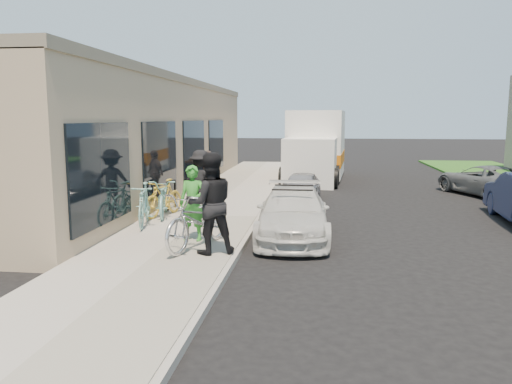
{
  "coord_description": "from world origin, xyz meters",
  "views": [
    {
      "loc": [
        1.18,
        -10.19,
        2.8
      ],
      "look_at": [
        -0.32,
        1.47,
        1.05
      ],
      "focal_mm": 35.0,
      "sensor_mm": 36.0,
      "label": 1
    }
  ],
  "objects": [
    {
      "name": "tandem_bike",
      "position": [
        -1.26,
        -0.4,
        0.74
      ],
      "size": [
        1.46,
        2.36,
        1.17
      ],
      "primitive_type": "imported",
      "rotation": [
        0.0,
        0.0,
        -0.33
      ],
      "color": "silver",
      "rests_on": "sidewalk"
    },
    {
      "name": "cruiser_bike_c",
      "position": [
        -3.02,
        2.77,
        0.65
      ],
      "size": [
        0.96,
        1.72,
        0.99
      ],
      "primitive_type": "imported",
      "rotation": [
        0.0,
        0.0,
        -0.32
      ],
      "color": "gold",
      "rests_on": "sidewalk"
    },
    {
      "name": "bystander_b",
      "position": [
        -2.54,
        6.06,
        0.94
      ],
      "size": [
        0.94,
        0.91,
        1.58
      ],
      "primitive_type": "imported",
      "rotation": [
        0.0,
        0.0,
        0.74
      ],
      "color": "brown",
      "rests_on": "sidewalk"
    },
    {
      "name": "moving_truck",
      "position": [
        0.99,
        12.9,
        1.39
      ],
      "size": [
        2.88,
        6.53,
        3.13
      ],
      "rotation": [
        0.0,
        0.0,
        -0.08
      ],
      "color": "white",
      "rests_on": "ground"
    },
    {
      "name": "woman_rider",
      "position": [
        -1.54,
        0.19,
        0.97
      ],
      "size": [
        0.63,
        0.45,
        1.64
      ],
      "primitive_type": "imported",
      "rotation": [
        0.0,
        0.0,
        -0.09
      ],
      "color": "#30882D",
      "rests_on": "sidewalk"
    },
    {
      "name": "curb",
      "position": [
        -0.45,
        3.0,
        0.07
      ],
      "size": [
        0.12,
        34.0,
        0.13
      ],
      "primitive_type": "cube",
      "color": "#99958C",
      "rests_on": "ground"
    },
    {
      "name": "sandwich_board",
      "position": [
        -3.34,
        8.13,
        0.7
      ],
      "size": [
        0.71,
        0.72,
        1.07
      ],
      "rotation": [
        0.0,
        0.0,
        0.1
      ],
      "color": "black",
      "rests_on": "sidewalk"
    },
    {
      "name": "far_car_gray",
      "position": [
        7.18,
        8.78,
        0.55
      ],
      "size": [
        3.16,
        4.35,
        1.1
      ],
      "primitive_type": "imported",
      "rotation": [
        0.0,
        0.0,
        3.52
      ],
      "color": "#595C5E",
      "rests_on": "ground"
    },
    {
      "name": "bystander_a",
      "position": [
        -2.14,
        3.44,
        1.03
      ],
      "size": [
        1.26,
        0.92,
        1.76
      ],
      "primitive_type": "imported",
      "rotation": [
        0.0,
        0.0,
        2.89
      ],
      "color": "black",
      "rests_on": "sidewalk"
    },
    {
      "name": "ground",
      "position": [
        0.0,
        0.0,
        0.0
      ],
      "size": [
        120.0,
        120.0,
        0.0
      ],
      "primitive_type": "plane",
      "color": "black",
      "rests_on": "ground"
    },
    {
      "name": "man_standing",
      "position": [
        -0.93,
        -0.79,
        1.15
      ],
      "size": [
        1.18,
        1.06,
        1.99
      ],
      "primitive_type": "imported",
      "rotation": [
        0.0,
        0.0,
        3.52
      ],
      "color": "black",
      "rests_on": "sidewalk"
    },
    {
      "name": "cruiser_bike_a",
      "position": [
        -3.12,
        1.51,
        0.68
      ],
      "size": [
        0.85,
        1.82,
        1.05
      ],
      "primitive_type": "imported",
      "rotation": [
        0.0,
        0.0,
        0.21
      ],
      "color": "#7EBCB0",
      "rests_on": "sidewalk"
    },
    {
      "name": "cruiser_bike_b",
      "position": [
        -3.01,
        2.76,
        0.66
      ],
      "size": [
        1.1,
        2.05,
        1.02
      ],
      "primitive_type": "imported",
      "rotation": [
        0.0,
        0.0,
        0.23
      ],
      "color": "#7EBCB0",
      "rests_on": "sidewalk"
    },
    {
      "name": "sedan_silver",
      "position": [
        0.58,
        6.53,
        0.5
      ],
      "size": [
        1.4,
        3.0,
        0.99
      ],
      "primitive_type": "imported",
      "rotation": [
        0.0,
        0.0,
        -0.08
      ],
      "color": "#9A9A9F",
      "rests_on": "ground"
    },
    {
      "name": "bike_rack",
      "position": [
        -3.13,
        3.83,
        0.66
      ],
      "size": [
        0.12,
        0.6,
        0.84
      ],
      "rotation": [
        0.0,
        0.0,
        -0.11
      ],
      "color": "black",
      "rests_on": "sidewalk"
    },
    {
      "name": "storefront",
      "position": [
        -5.24,
        7.99,
        2.12
      ],
      "size": [
        3.6,
        20.0,
        4.22
      ],
      "color": "tan",
      "rests_on": "ground"
    },
    {
      "name": "sedan_white",
      "position": [
        0.58,
        1.32,
        0.59
      ],
      "size": [
        1.78,
        4.09,
        1.21
      ],
      "rotation": [
        0.0,
        0.0,
        0.04
      ],
      "color": "silver",
      "rests_on": "ground"
    },
    {
      "name": "sidewalk",
      "position": [
        -2.0,
        3.0,
        0.07
      ],
      "size": [
        3.0,
        34.0,
        0.15
      ],
      "primitive_type": "cube",
      "color": "#9E988E",
      "rests_on": "ground"
    }
  ]
}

